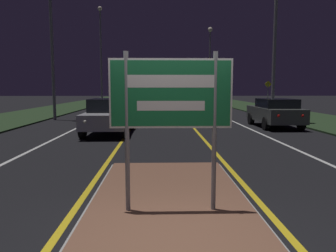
# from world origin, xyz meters

# --- Properties ---
(ground_plane) EXTENTS (160.00, 160.00, 0.00)m
(ground_plane) POSITION_xyz_m (0.00, 0.00, 0.00)
(ground_plane) COLOR black
(median_island) EXTENTS (2.70, 6.45, 0.10)m
(median_island) POSITION_xyz_m (0.00, 1.00, 0.04)
(median_island) COLOR #999993
(median_island) RESTS_ON ground_plane
(verge_left) EXTENTS (5.00, 100.00, 0.08)m
(verge_left) POSITION_xyz_m (-9.50, 20.00, 0.04)
(verge_left) COLOR #23381E
(verge_left) RESTS_ON ground_plane
(verge_right) EXTENTS (5.00, 100.00, 0.08)m
(verge_right) POSITION_xyz_m (9.50, 20.00, 0.04)
(verge_right) COLOR #23381E
(verge_right) RESTS_ON ground_plane
(centre_line_yellow_left) EXTENTS (0.12, 70.00, 0.01)m
(centre_line_yellow_left) POSITION_xyz_m (-1.54, 25.00, 0.00)
(centre_line_yellow_left) COLOR gold
(centre_line_yellow_left) RESTS_ON ground_plane
(centre_line_yellow_right) EXTENTS (0.12, 70.00, 0.01)m
(centre_line_yellow_right) POSITION_xyz_m (1.54, 25.00, 0.00)
(centre_line_yellow_right) COLOR gold
(centre_line_yellow_right) RESTS_ON ground_plane
(lane_line_white_left) EXTENTS (0.12, 70.00, 0.01)m
(lane_line_white_left) POSITION_xyz_m (-4.20, 25.00, 0.00)
(lane_line_white_left) COLOR silver
(lane_line_white_left) RESTS_ON ground_plane
(lane_line_white_right) EXTENTS (0.12, 70.00, 0.01)m
(lane_line_white_right) POSITION_xyz_m (4.20, 25.00, 0.00)
(lane_line_white_right) COLOR silver
(lane_line_white_right) RESTS_ON ground_plane
(edge_line_white_left) EXTENTS (0.10, 70.00, 0.01)m
(edge_line_white_left) POSITION_xyz_m (-7.20, 25.00, 0.00)
(edge_line_white_left) COLOR silver
(edge_line_white_left) RESTS_ON ground_plane
(edge_line_white_right) EXTENTS (0.10, 70.00, 0.01)m
(edge_line_white_right) POSITION_xyz_m (7.20, 25.00, 0.00)
(edge_line_white_right) COLOR silver
(edge_line_white_right) RESTS_ON ground_plane
(highway_sign) EXTENTS (1.81, 0.07, 2.38)m
(highway_sign) POSITION_xyz_m (0.00, 0.99, 1.76)
(highway_sign) COLOR gray
(highway_sign) RESTS_ON median_island
(streetlight_left_near) EXTENTS (0.57, 0.57, 9.22)m
(streetlight_left_near) POSITION_xyz_m (-6.58, 16.42, 6.19)
(streetlight_left_near) COLOR gray
(streetlight_left_near) RESTS_ON ground_plane
(streetlight_left_far) EXTENTS (0.48, 0.48, 10.80)m
(streetlight_left_far) POSITION_xyz_m (-6.54, 33.18, 6.50)
(streetlight_left_far) COLOR gray
(streetlight_left_far) RESTS_ON ground_plane
(streetlight_right_far) EXTENTS (0.60, 0.60, 9.69)m
(streetlight_right_far) POSITION_xyz_m (6.42, 38.89, 6.63)
(streetlight_right_far) COLOR gray
(streetlight_right_far) RESTS_ON ground_plane
(car_receding_0) EXTENTS (1.89, 4.07, 1.43)m
(car_receding_0) POSITION_xyz_m (5.64, 12.35, 0.75)
(car_receding_0) COLOR #4C514C
(car_receding_0) RESTS_ON ground_plane
(car_receding_1) EXTENTS (1.94, 4.70, 1.40)m
(car_receding_1) POSITION_xyz_m (2.72, 20.81, 0.74)
(car_receding_1) COLOR navy
(car_receding_1) RESTS_ON ground_plane
(car_receding_2) EXTENTS (1.89, 4.15, 1.46)m
(car_receding_2) POSITION_xyz_m (2.46, 31.62, 0.77)
(car_receding_2) COLOR #B7B7BC
(car_receding_2) RESTS_ON ground_plane
(car_receding_3) EXTENTS (2.02, 4.52, 1.43)m
(car_receding_3) POSITION_xyz_m (5.55, 39.31, 0.75)
(car_receding_3) COLOR #4C514C
(car_receding_3) RESTS_ON ground_plane
(car_approaching_0) EXTENTS (1.88, 4.25, 1.50)m
(car_approaching_0) POSITION_xyz_m (-2.33, 10.26, 0.79)
(car_approaching_0) COLOR #B7B7BC
(car_approaching_0) RESTS_ON ground_plane
(warning_sign) EXTENTS (0.60, 0.06, 2.50)m
(warning_sign) POSITION_xyz_m (9.02, 23.61, 1.58)
(warning_sign) COLOR gray
(warning_sign) RESTS_ON verge_right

